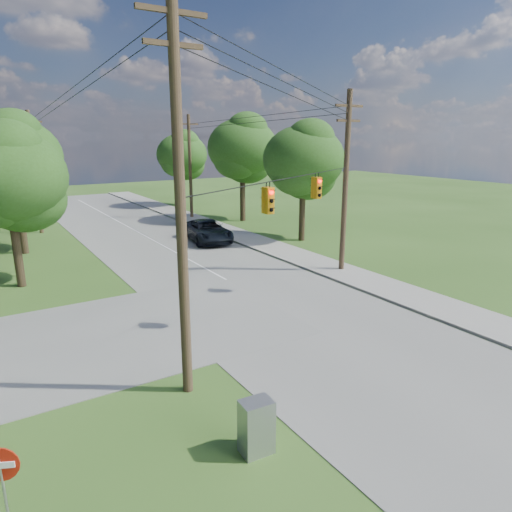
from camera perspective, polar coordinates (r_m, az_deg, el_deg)
ground at (r=17.28m, az=6.53°, el=-12.69°), size 140.00×140.00×0.00m
main_road at (r=22.03m, az=2.51°, el=-6.36°), size 10.00×100.00×0.03m
sidewalk_east at (r=26.20m, az=14.70°, el=-3.27°), size 2.60×100.00×0.12m
pole_sw at (r=13.43m, az=-9.48°, el=7.25°), size 2.00×0.32×12.00m
pole_ne at (r=27.36m, az=11.13°, el=9.27°), size 2.00×0.32×10.50m
pole_north_e at (r=45.94m, az=-8.24°, el=11.05°), size 2.00×0.32×10.00m
pole_north_w at (r=42.26m, az=-25.95°, el=9.45°), size 2.00×0.32×10.00m
power_lines at (r=26.02m, az=-6.79°, el=17.30°), size 13.93×29.62×4.93m
traffic_signals at (r=20.57m, az=4.88°, el=7.87°), size 4.91×3.27×1.05m
tree_w_near at (r=27.03m, az=-28.68°, el=8.68°), size 6.00×6.00×8.40m
tree_w_mid at (r=35.03m, az=-28.12°, el=10.80°), size 6.40×6.40×9.22m
tree_e_near at (r=35.40m, az=5.96°, el=11.91°), size 6.20×6.20×8.81m
tree_e_mid at (r=43.95m, az=-1.72°, el=13.36°), size 6.60×6.60×9.64m
tree_e_far at (r=54.26m, az=-9.23°, el=12.39°), size 5.80×5.80×8.32m
car_main_north at (r=35.60m, az=-6.08°, el=3.15°), size 3.58×6.26×1.65m
control_cabinet at (r=12.44m, az=0.05°, el=-20.58°), size 0.85×0.64×1.47m
do_not_enter_sign at (r=10.87m, az=-29.23°, el=-22.74°), size 0.69×0.33×2.23m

